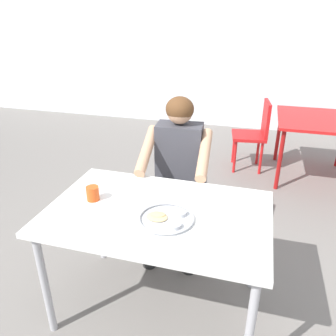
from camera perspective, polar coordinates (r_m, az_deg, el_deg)
ground_plane at (r=2.35m, az=0.80°, el=-23.33°), size 12.00×12.00×0.05m
back_wall at (r=5.51m, az=12.88°, el=24.23°), size 12.00×0.12×3.40m
table_foreground at (r=1.90m, az=-1.78°, el=-9.17°), size 1.24×0.80×0.73m
thali_tray at (r=1.78m, az=-0.26°, el=-8.69°), size 0.30×0.30×0.03m
drinking_cup at (r=1.99m, az=-12.94°, el=-4.27°), size 0.07×0.07×0.09m
chair_foreground at (r=2.73m, az=2.38°, el=-1.41°), size 0.44×0.43×0.87m
diner_foreground at (r=2.44m, az=1.55°, el=0.75°), size 0.52×0.57×1.20m
table_background_red at (r=3.99m, az=24.50°, el=6.75°), size 0.86×0.94×0.70m
chair_red_left at (r=4.03m, az=14.92°, el=6.22°), size 0.43×0.43×0.83m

